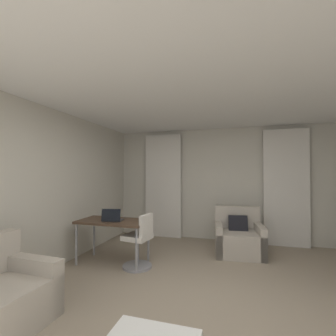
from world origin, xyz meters
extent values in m
plane|color=gray|center=(0.00, 0.00, 0.00)|extent=(12.00, 12.00, 0.00)
cube|color=beige|center=(0.00, 3.03, 1.30)|extent=(5.12, 0.06, 2.60)
cube|color=beige|center=(-2.53, 0.00, 1.30)|extent=(0.06, 6.12, 2.60)
cube|color=white|center=(0.00, 0.00, 2.63)|extent=(5.12, 6.12, 0.06)
cube|color=silver|center=(-1.38, 2.90, 1.25)|extent=(0.90, 0.06, 2.50)
cube|color=silver|center=(1.38, 2.90, 1.25)|extent=(0.90, 0.06, 2.50)
cube|color=#B2A899|center=(-1.91, -0.47, 0.30)|extent=(0.82, 0.19, 0.60)
cube|color=#B2A899|center=(0.39, 2.08, 0.22)|extent=(0.95, 0.85, 0.44)
cube|color=#B2A899|center=(0.36, 2.40, 0.66)|extent=(0.89, 0.23, 0.44)
cube|color=#B2A899|center=(0.77, 2.12, 0.29)|extent=(0.20, 0.77, 0.58)
cube|color=#B2A899|center=(0.02, 2.05, 0.29)|extent=(0.20, 0.77, 0.58)
cube|color=black|center=(0.38, 2.20, 0.54)|extent=(0.38, 0.24, 0.37)
cube|color=#4C3828|center=(-1.70, 1.04, 0.72)|extent=(1.20, 0.62, 0.04)
cylinder|color=#99999E|center=(-2.25, 1.30, 0.35)|extent=(0.04, 0.04, 0.70)
cylinder|color=#99999E|center=(-1.15, 1.30, 0.35)|extent=(0.04, 0.04, 0.70)
cylinder|color=#99999E|center=(-2.25, 0.79, 0.35)|extent=(0.04, 0.04, 0.70)
cylinder|color=#99999E|center=(-1.15, 0.79, 0.35)|extent=(0.04, 0.04, 0.70)
cylinder|color=gray|center=(-1.22, 0.99, 0.23)|extent=(0.06, 0.06, 0.46)
cylinder|color=gray|center=(-1.22, 0.99, 0.02)|extent=(0.48, 0.48, 0.04)
cube|color=silver|center=(-1.22, 0.99, 0.50)|extent=(0.45, 0.45, 0.08)
cube|color=silver|center=(-1.06, 0.96, 0.71)|extent=(0.11, 0.36, 0.34)
cube|color=#2D2D33|center=(-1.68, 0.99, 0.75)|extent=(0.36, 0.28, 0.02)
cube|color=black|center=(-1.66, 0.89, 0.86)|extent=(0.32, 0.11, 0.20)
camera|label=1|loc=(0.35, -2.62, 1.55)|focal=25.10mm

